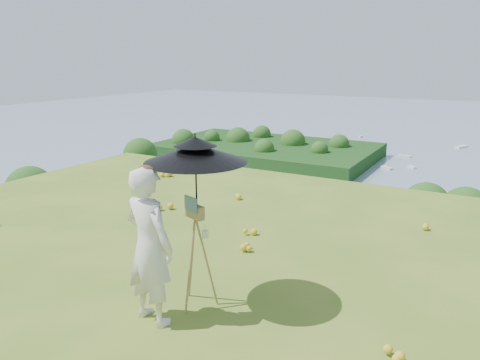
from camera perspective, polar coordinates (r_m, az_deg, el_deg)
The scene contains 11 objects.
ground at distance 6.41m, azimuth -10.01°, elevation -13.64°, with size 14.00×14.00×0.00m, color #497220.
shoreline_tier at distance 88.45m, azimuth 24.63°, elevation -12.97°, with size 170.00×28.00×8.00m, color #685F53.
peninsula at distance 180.53m, azimuth 3.24°, elevation 4.40°, with size 90.00×60.00×12.00m, color #0E3610, non-canonical shape.
slope_trees at distance 43.38m, azimuth 22.35°, elevation -11.07°, with size 110.00×50.00×6.00m, color #184715, non-canonical shape.
harbor_town at distance 85.78m, azimuth 25.10°, elevation -9.10°, with size 110.00×22.00×5.00m, color silver, non-canonical shape.
moored_boats at distance 170.08m, azimuth 23.38°, elevation 0.97°, with size 140.00×140.00×0.70m, color silver, non-canonical shape.
wildflowers at distance 6.55m, azimuth -8.62°, elevation -12.32°, with size 10.00×10.50×0.12m, color gold, non-canonical shape.
painter at distance 5.47m, azimuth -11.00°, elevation -7.93°, with size 0.68×0.45×1.88m, color silver.
field_easel at distance 5.81m, azimuth -5.38°, elevation -8.69°, with size 0.54×0.54×1.43m, color olive, non-canonical shape.
sun_umbrella at distance 5.53m, azimuth -5.39°, elevation 0.60°, with size 1.22×1.22×1.00m, color black, non-canonical shape.
painter_cap at distance 5.20m, azimuth -11.47°, elevation 1.10°, with size 0.22×0.26×0.10m, color #D2737C, non-canonical shape.
Camera 1 is at (3.68, -4.29, 3.01)m, focal length 35.00 mm.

